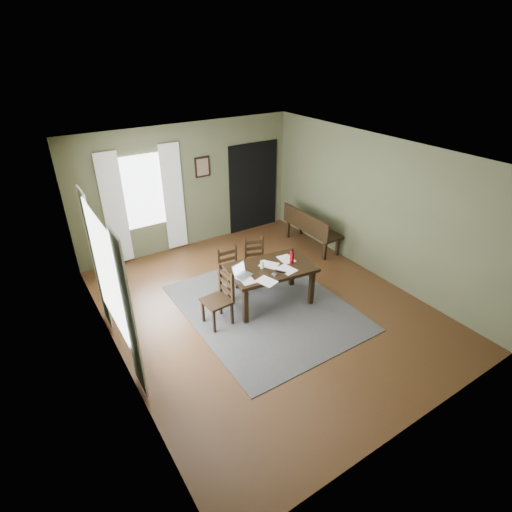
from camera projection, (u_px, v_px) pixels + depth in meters
ground at (265, 308)px, 7.06m from camera, size 5.00×6.00×0.01m
room_shell at (266, 213)px, 6.19m from camera, size 5.02×6.02×2.71m
rug at (265, 307)px, 7.06m from camera, size 2.60×3.20×0.01m
dining_table at (271, 271)px, 6.88m from camera, size 1.57×1.06×0.73m
chair_end at (220, 298)px, 6.47m from camera, size 0.46×0.46×0.98m
chair_back_left at (231, 273)px, 7.21m from camera, size 0.42×0.43×0.91m
chair_back_right at (256, 262)px, 7.60m from camera, size 0.50×0.50×0.89m
bench at (310, 226)px, 8.87m from camera, size 0.48×1.51×0.85m
laptop at (241, 273)px, 6.57m from camera, size 0.35×0.31×0.20m
computer_mouse at (274, 275)px, 6.58m from camera, size 0.05×0.09×0.03m
tv_remote at (281, 272)px, 6.67m from camera, size 0.13×0.15×0.02m
drinking_glass at (262, 265)px, 6.76m from camera, size 0.07×0.07×0.14m
water_bottle at (292, 256)px, 6.90m from camera, size 0.10×0.10×0.27m
paper_a at (247, 280)px, 6.46m from camera, size 0.24×0.30×0.00m
paper_b at (286, 269)px, 6.75m from camera, size 0.30×0.36×0.00m
paper_c at (269, 265)px, 6.89m from camera, size 0.37×0.39×0.00m
paper_d at (286, 259)px, 7.07m from camera, size 0.27×0.33×0.00m
paper_e at (267, 281)px, 6.42m from camera, size 0.32×0.37×0.00m
window_left at (105, 271)px, 5.33m from camera, size 0.01×1.30×1.70m
window_back at (143, 192)px, 8.07m from camera, size 1.00×0.01×1.50m
curtain_left_near at (129, 317)px, 4.86m from camera, size 0.03×0.48×2.30m
curtain_left_far at (96, 262)px, 6.07m from camera, size 0.03×0.48×2.30m
curtain_back_left at (115, 210)px, 7.87m from camera, size 0.44×0.03×2.30m
curtain_back_right at (174, 198)px, 8.46m from camera, size 0.44×0.03×2.30m
framed_picture at (202, 167)px, 8.57m from camera, size 0.34×0.03×0.44m
doorway_back at (253, 187)px, 9.52m from camera, size 1.30×0.03×2.10m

